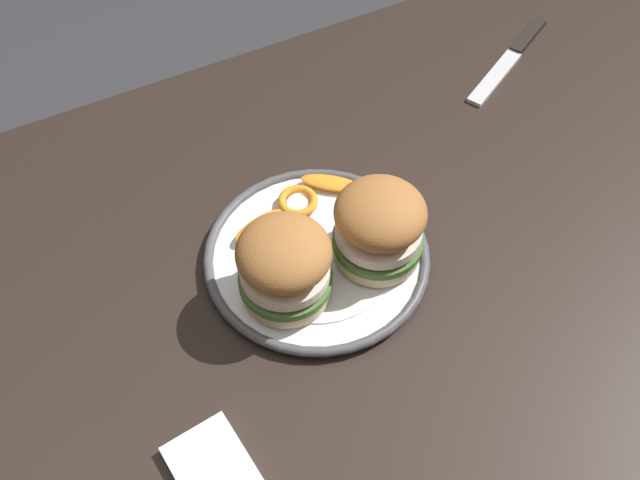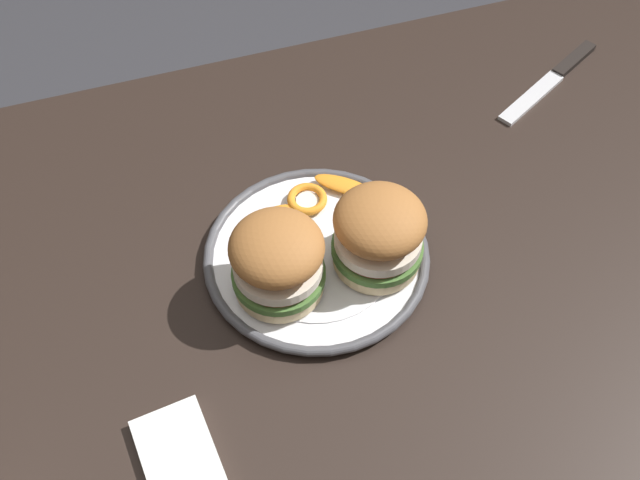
% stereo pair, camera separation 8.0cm
% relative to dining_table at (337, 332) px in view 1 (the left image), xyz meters
% --- Properties ---
extents(dining_table, '(1.48, 0.88, 0.71)m').
position_rel_dining_table_xyz_m(dining_table, '(0.00, 0.00, 0.00)').
color(dining_table, black).
rests_on(dining_table, ground).
extents(dinner_plate, '(0.27, 0.27, 0.02)m').
position_rel_dining_table_xyz_m(dinner_plate, '(-0.00, -0.06, 0.09)').
color(dinner_plate, white).
rests_on(dinner_plate, dining_table).
extents(sandwich_half_left, '(0.11, 0.11, 0.10)m').
position_rel_dining_table_xyz_m(sandwich_half_left, '(-0.06, -0.02, 0.15)').
color(sandwich_half_left, beige).
rests_on(sandwich_half_left, dinner_plate).
extents(sandwich_half_right, '(0.12, 0.12, 0.10)m').
position_rel_dining_table_xyz_m(sandwich_half_right, '(0.05, -0.02, 0.15)').
color(sandwich_half_right, beige).
rests_on(sandwich_half_right, dinner_plate).
extents(orange_peel_curled, '(0.06, 0.06, 0.01)m').
position_rel_dining_table_xyz_m(orange_peel_curled, '(-0.01, -0.13, 0.11)').
color(orange_peel_curled, orange).
rests_on(orange_peel_curled, dinner_plate).
extents(orange_peel_strip_long, '(0.08, 0.07, 0.01)m').
position_rel_dining_table_xyz_m(orange_peel_strip_long, '(-0.06, -0.14, 0.11)').
color(orange_peel_strip_long, orange).
rests_on(orange_peel_strip_long, dinner_plate).
extents(orange_peel_strip_short, '(0.08, 0.04, 0.01)m').
position_rel_dining_table_xyz_m(orange_peel_strip_short, '(0.04, -0.12, 0.11)').
color(orange_peel_strip_short, orange).
rests_on(orange_peel_strip_short, dinner_plate).
extents(table_knife, '(0.20, 0.12, 0.01)m').
position_rel_dining_table_xyz_m(table_knife, '(-0.43, -0.25, 0.09)').
color(table_knife, silver).
rests_on(table_knife, dining_table).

